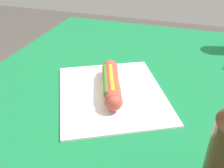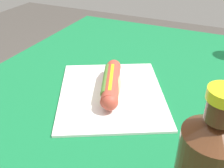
% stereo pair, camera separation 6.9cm
% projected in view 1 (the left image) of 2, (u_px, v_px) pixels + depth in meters
% --- Properties ---
extents(dining_table, '(1.20, 0.94, 0.74)m').
position_uv_depth(dining_table, '(130.00, 133.00, 0.75)').
color(dining_table, brown).
rests_on(dining_table, ground).
extents(paper_wrapper, '(0.42, 0.40, 0.01)m').
position_uv_depth(paper_wrapper, '(112.00, 92.00, 0.70)').
color(paper_wrapper, silver).
rests_on(paper_wrapper, dining_table).
extents(hot_dog, '(0.21, 0.11, 0.05)m').
position_uv_depth(hot_dog, '(112.00, 83.00, 0.69)').
color(hot_dog, '#E5BC75').
rests_on(hot_dog, paper_wrapper).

